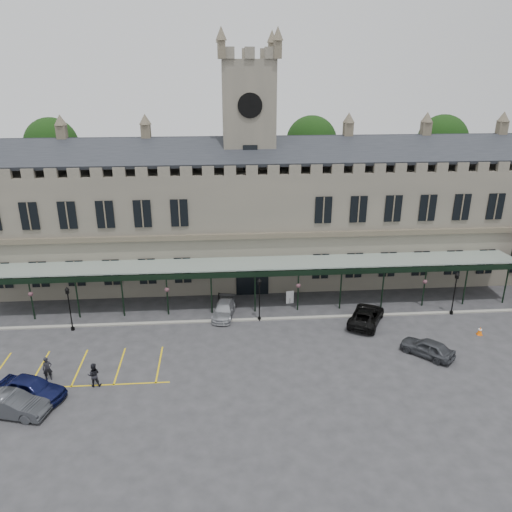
{
  "coord_description": "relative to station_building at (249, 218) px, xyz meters",
  "views": [
    {
      "loc": [
        -3.02,
        -34.23,
        21.62
      ],
      "look_at": [
        0.0,
        6.0,
        6.0
      ],
      "focal_mm": 35.0,
      "sensor_mm": 36.0,
      "label": 1
    }
  ],
  "objects": [
    {
      "name": "tree_behind_right",
      "position": [
        24.0,
        9.09,
        6.35
      ],
      "size": [
        6.0,
        6.0,
        16.0
      ],
      "color": "#332314",
      "rests_on": "ground"
    },
    {
      "name": "ground",
      "position": [
        0.0,
        -15.91,
        -6.47
      ],
      "size": [
        140.0,
        140.0,
        0.0
      ],
      "primitive_type": "plane",
      "color": "#2D2D2F"
    },
    {
      "name": "car_van",
      "position": [
        9.69,
        -11.67,
        -5.74
      ],
      "size": [
        4.64,
        5.74,
        1.45
      ],
      "primitive_type": "imported",
      "rotation": [
        0.0,
        0.0,
        2.64
      ],
      "color": "black",
      "rests_on": "ground"
    },
    {
      "name": "canopy",
      "position": [
        0.0,
        -8.45,
        -4.06
      ],
      "size": [
        50.0,
        4.1,
        4.3
      ],
      "color": "#8C9E93",
      "rests_on": "ground"
    },
    {
      "name": "lamp_post_left",
      "position": [
        -16.04,
        -11.02,
        -4.02
      ],
      "size": [
        0.39,
        0.39,
        4.12
      ],
      "color": "black",
      "rests_on": "ground"
    },
    {
      "name": "kerb",
      "position": [
        0.0,
        -10.41,
        -6.41
      ],
      "size": [
        60.0,
        0.4,
        0.12
      ],
      "primitive_type": "cube",
      "color": "gray",
      "rests_on": "ground"
    },
    {
      "name": "lamp_post_right",
      "position": [
        18.04,
        -10.59,
        -3.97
      ],
      "size": [
        0.4,
        0.4,
        4.21
      ],
      "color": "black",
      "rests_on": "ground"
    },
    {
      "name": "station_building",
      "position": [
        0.0,
        0.0,
        0.0
      ],
      "size": [
        60.0,
        10.36,
        17.3
      ],
      "color": "#5F5B4F",
      "rests_on": "ground"
    },
    {
      "name": "clock_tower",
      "position": [
        0.0,
        0.09,
        6.64
      ],
      "size": [
        5.6,
        5.6,
        24.8
      ],
      "color": "#5F5B4F",
      "rests_on": "ground"
    },
    {
      "name": "person_a",
      "position": [
        -15.83,
        -18.32,
        -5.55
      ],
      "size": [
        0.78,
        0.64,
        1.83
      ],
      "primitive_type": "imported",
      "rotation": [
        0.0,
        0.0,
        0.34
      ],
      "color": "black",
      "rests_on": "ground"
    },
    {
      "name": "car_left_a",
      "position": [
        -16.23,
        -20.46,
        -5.66
      ],
      "size": [
        5.12,
        3.45,
        1.62
      ],
      "primitive_type": "imported",
      "rotation": [
        0.0,
        0.0,
        1.21
      ],
      "color": "#0E123D",
      "rests_on": "ground"
    },
    {
      "name": "sign_board",
      "position": [
        3.46,
        -7.3,
        -5.84
      ],
      "size": [
        0.75,
        0.15,
        1.29
      ],
      "rotation": [
        0.0,
        0.0,
        0.13
      ],
      "color": "black",
      "rests_on": "ground"
    },
    {
      "name": "car_taxi",
      "position": [
        -2.9,
        -9.37,
        -5.83
      ],
      "size": [
        2.53,
        4.62,
        1.27
      ],
      "primitive_type": "imported",
      "rotation": [
        0.0,
        0.0,
        -0.18
      ],
      "color": "#9B9DA2",
      "rests_on": "ground"
    },
    {
      "name": "person_b",
      "position": [
        -12.3,
        -19.34,
        -5.55
      ],
      "size": [
        0.95,
        0.77,
        1.83
      ],
      "primitive_type": "imported",
      "rotation": [
        0.0,
        0.0,
        3.23
      ],
      "color": "black",
      "rests_on": "ground"
    },
    {
      "name": "tree_behind_left",
      "position": [
        -22.0,
        9.09,
        6.35
      ],
      "size": [
        6.0,
        6.0,
        16.0
      ],
      "color": "#332314",
      "rests_on": "ground"
    },
    {
      "name": "bollard_left",
      "position": [
        -3.34,
        -6.36,
        -6.02
      ],
      "size": [
        0.16,
        0.16,
        0.9
      ],
      "primitive_type": "cylinder",
      "color": "black",
      "rests_on": "ground"
    },
    {
      "name": "traffic_cone",
      "position": [
        18.79,
        -14.43,
        -6.1
      ],
      "size": [
        0.47,
        0.47,
        0.74
      ],
      "rotation": [
        0.0,
        0.0,
        -0.2
      ],
      "color": "#FE6408",
      "rests_on": "ground"
    },
    {
      "name": "bollard_right",
      "position": [
        4.46,
        -6.08,
        -6.06
      ],
      "size": [
        0.15,
        0.15,
        0.82
      ],
      "primitive_type": "cylinder",
      "color": "black",
      "rests_on": "ground"
    },
    {
      "name": "car_right_a",
      "position": [
        13.0,
        -17.24,
        -5.76
      ],
      "size": [
        4.11,
        4.16,
        1.42
      ],
      "primitive_type": "imported",
      "rotation": [
        0.0,
        0.0,
        3.91
      ],
      "color": "#35383D",
      "rests_on": "ground"
    },
    {
      "name": "lamp_post_mid",
      "position": [
        0.26,
        -10.46,
        -4.02
      ],
      "size": [
        0.39,
        0.39,
        4.12
      ],
      "color": "black",
      "rests_on": "ground"
    },
    {
      "name": "parking_markings",
      "position": [
        -14.0,
        -17.41,
        -6.47
      ],
      "size": [
        16.0,
        6.0,
        0.01
      ],
      "primitive_type": null,
      "color": "gold",
      "rests_on": "ground"
    },
    {
      "name": "car_left_b",
      "position": [
        -16.91,
        -22.15,
        -5.69
      ],
      "size": [
        4.98,
        2.77,
        1.55
      ],
      "primitive_type": "imported",
      "rotation": [
        0.0,
        0.0,
        1.32
      ],
      "color": "#35383D",
      "rests_on": "ground"
    },
    {
      "name": "tree_behind_mid",
      "position": [
        8.0,
        9.09,
        6.35
      ],
      "size": [
        6.0,
        6.0,
        16.0
      ],
      "color": "#332314",
      "rests_on": "ground"
    }
  ]
}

